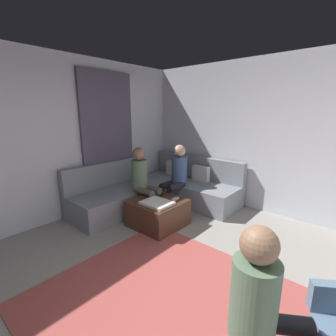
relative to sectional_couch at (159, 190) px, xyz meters
The scene contains 13 objects.
ground_plane 2.82m from the sectional_couch, 42.07° to the right, with size 6.00×6.00×0.10m, color gray.
wall_back 2.57m from the sectional_couch, 27.05° to the left, with size 6.00×0.12×2.70m, color silver.
wall_left 2.33m from the sectional_couch, 114.60° to the right, with size 0.12×6.00×2.70m, color silver.
curtain_panel 1.36m from the sectional_couch, 142.74° to the right, with size 0.06×1.10×2.50m, color #595166.
area_rug 2.60m from the sectional_couch, 43.39° to the right, with size 2.60×2.20×0.01m, color #AD4C47.
sectional_couch is the anchor object (origin of this frame).
ottoman 0.90m from the sectional_couch, 48.08° to the right, with size 0.76×0.76×0.42m, color #4C2D1E.
folded_blanket 1.06m from the sectional_couch, 48.39° to the right, with size 0.44×0.36×0.04m, color white.
coffee_mug 0.64m from the sectional_couch, 52.11° to the right, with size 0.08×0.08×0.10m, color #334C72.
game_remote 0.91m from the sectional_couch, 29.84° to the right, with size 0.05×0.15×0.02m, color white.
person_on_couch_back 0.54m from the sectional_couch, ahead, with size 0.30×0.60×1.20m.
person_on_couch_side 0.68m from the sectional_couch, 74.87° to the right, with size 0.60×0.30×1.20m.
person_on_armchair 3.35m from the sectional_couch, 35.36° to the right, with size 0.58×0.49×1.18m.
Camera 1 is at (0.95, -1.33, 1.80)m, focal length 25.28 mm.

